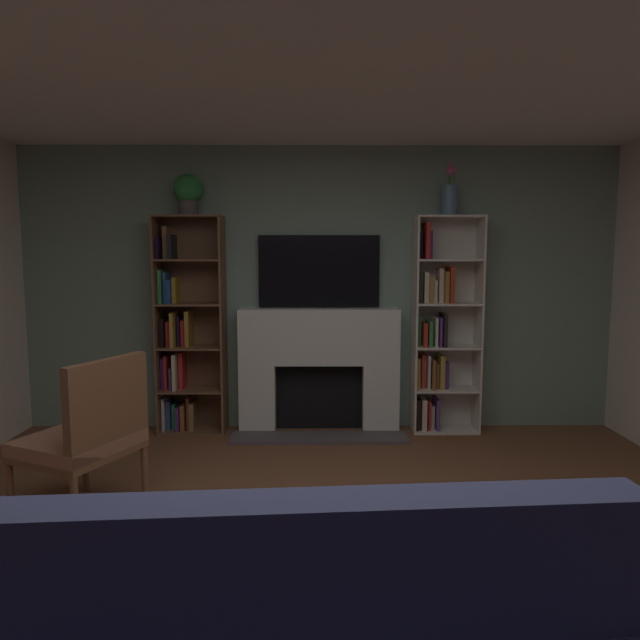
% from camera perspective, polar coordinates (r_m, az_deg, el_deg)
% --- Properties ---
extents(ground_plane, '(6.72, 6.72, 0.00)m').
position_cam_1_polar(ground_plane, '(2.92, 0.14, -26.65)').
color(ground_plane, brown).
extents(wall_back_accent, '(5.52, 0.06, 2.58)m').
position_cam_1_polar(wall_back_accent, '(5.29, -0.10, 3.09)').
color(wall_back_accent, gray).
rests_on(wall_back_accent, ground_plane).
extents(ceiling, '(5.52, 5.72, 0.06)m').
position_cam_1_polar(ceiling, '(2.65, 0.15, 28.84)').
color(ceiling, white).
rests_on(ceiling, wall_back_accent).
extents(fireplace, '(1.54, 0.55, 1.12)m').
position_cam_1_polar(fireplace, '(5.22, -0.10, -4.55)').
color(fireplace, white).
rests_on(fireplace, ground_plane).
extents(tv, '(1.09, 0.06, 0.65)m').
position_cam_1_polar(tv, '(5.22, -0.10, 4.87)').
color(tv, black).
rests_on(tv, fireplace).
extents(bookshelf_left, '(0.60, 0.32, 1.94)m').
position_cam_1_polar(bookshelf_left, '(5.32, -13.26, -1.30)').
color(bookshelf_left, brown).
rests_on(bookshelf_left, ground_plane).
extents(bookshelf_right, '(0.60, 0.29, 1.94)m').
position_cam_1_polar(bookshelf_right, '(5.30, 11.69, -1.02)').
color(bookshelf_right, silver).
rests_on(bookshelf_right, ground_plane).
extents(potted_plant, '(0.26, 0.26, 0.36)m').
position_cam_1_polar(potted_plant, '(5.25, -13.00, 12.28)').
color(potted_plant, '#524B4F').
rests_on(potted_plant, bookshelf_left).
extents(vase_with_flowers, '(0.14, 0.14, 0.45)m').
position_cam_1_polar(vase_with_flowers, '(5.26, 12.78, 11.74)').
color(vase_with_flowers, slate).
rests_on(vase_with_flowers, bookshelf_right).
extents(armchair, '(0.77, 0.79, 0.99)m').
position_cam_1_polar(armchair, '(3.81, -22.09, -10.52)').
color(armchair, brown).
rests_on(armchair, ground_plane).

